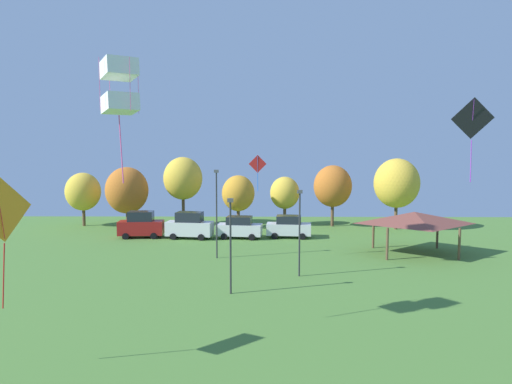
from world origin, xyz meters
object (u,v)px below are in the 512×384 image
at_px(parked_car_third_from_left, 239,227).
at_px(light_post_0, 300,228).
at_px(kite_flying_3, 120,86).
at_px(treeline_tree_0, 83,192).
at_px(treeline_tree_4, 285,193).
at_px(treeline_tree_3, 238,193).
at_px(kite_flying_2, 258,166).
at_px(parked_car_second_from_left, 190,226).
at_px(parked_car_rightmost_in_row, 289,227).
at_px(treeline_tree_2, 183,178).
at_px(parked_car_leftmost, 141,225).
at_px(kite_flying_4, 0,212).
at_px(kite_flying_8, 473,121).
at_px(treeline_tree_6, 397,183).
at_px(treeline_tree_5, 333,186).
at_px(park_pavilion, 414,218).
at_px(light_post_1, 217,209).
at_px(light_post_2, 231,240).

relative_size(parked_car_third_from_left, light_post_0, 0.77).
height_order(kite_flying_3, treeline_tree_0, kite_flying_3).
relative_size(parked_car_third_from_left, treeline_tree_4, 0.80).
bearing_deg(treeline_tree_3, treeline_tree_0, 174.83).
distance_m(kite_flying_2, treeline_tree_3, 15.90).
bearing_deg(parked_car_second_from_left, parked_car_rightmost_in_row, 10.75).
xyz_separation_m(kite_flying_2, kite_flying_3, (-5.96, -15.50, 3.95)).
bearing_deg(treeline_tree_2, treeline_tree_3, -19.46).
xyz_separation_m(parked_car_leftmost, parked_car_second_from_left, (4.98, -0.39, -0.00)).
bearing_deg(parked_car_third_from_left, kite_flying_4, -98.72).
height_order(kite_flying_8, treeline_tree_6, kite_flying_8).
bearing_deg(parked_car_second_from_left, light_post_0, -46.88).
relative_size(kite_flying_8, treeline_tree_3, 0.81).
xyz_separation_m(kite_flying_3, parked_car_third_from_left, (4.04, 24.82, -10.40)).
xyz_separation_m(parked_car_leftmost, treeline_tree_0, (-8.72, 7.40, 2.72)).
distance_m(kite_flying_4, treeline_tree_5, 40.17).
xyz_separation_m(park_pavilion, treeline_tree_3, (-15.59, 12.77, 0.91)).
distance_m(kite_flying_2, light_post_1, 4.91).
xyz_separation_m(light_post_1, treeline_tree_6, (18.72, 14.32, 1.16)).
distance_m(treeline_tree_2, treeline_tree_6, 24.51).
height_order(kite_flying_2, parked_car_leftmost, kite_flying_2).
relative_size(kite_flying_4, parked_car_leftmost, 1.16).
relative_size(treeline_tree_2, treeline_tree_6, 1.02).
height_order(parked_car_third_from_left, treeline_tree_6, treeline_tree_6).
bearing_deg(kite_flying_3, park_pavilion, 43.18).
bearing_deg(parked_car_leftmost, light_post_0, -48.06).
relative_size(parked_car_second_from_left, treeline_tree_6, 0.60).
height_order(kite_flying_3, treeline_tree_4, kite_flying_3).
bearing_deg(treeline_tree_6, park_pavilion, -99.63).
distance_m(parked_car_third_from_left, light_post_1, 9.18).
relative_size(kite_flying_2, parked_car_second_from_left, 0.59).
height_order(light_post_2, treeline_tree_5, treeline_tree_5).
distance_m(kite_flying_8, treeline_tree_5, 26.97).
relative_size(kite_flying_8, park_pavilion, 0.66).
relative_size(kite_flying_2, park_pavilion, 0.38).
bearing_deg(treeline_tree_5, parked_car_rightmost_in_row, -126.98).
relative_size(kite_flying_2, kite_flying_8, 0.58).
distance_m(kite_flying_8, treeline_tree_0, 42.62).
relative_size(light_post_0, treeline_tree_4, 1.05).
relative_size(kite_flying_3, kite_flying_8, 1.12).
bearing_deg(light_post_1, light_post_0, -40.71).
bearing_deg(treeline_tree_2, parked_car_leftmost, -109.75).
xyz_separation_m(kite_flying_4, parked_car_third_from_left, (7.74, 28.05, -5.24)).
relative_size(treeline_tree_0, treeline_tree_2, 0.77).
xyz_separation_m(kite_flying_2, treeline_tree_0, (-20.60, 16.97, -3.53)).
height_order(treeline_tree_3, treeline_tree_6, treeline_tree_6).
xyz_separation_m(parked_car_third_from_left, treeline_tree_5, (10.49, 7.70, 3.59)).
bearing_deg(kite_flying_4, parked_car_rightmost_in_row, 65.90).
bearing_deg(kite_flying_4, treeline_tree_3, 77.85).
xyz_separation_m(kite_flying_2, treeline_tree_6, (15.39, 15.05, -2.38)).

